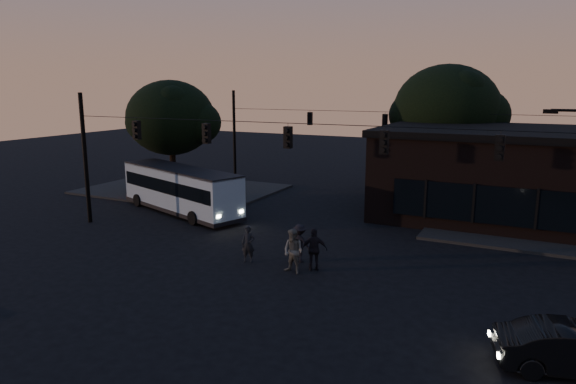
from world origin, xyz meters
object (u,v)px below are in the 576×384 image
at_px(pedestrian_b, 293,251).
at_px(bus, 180,188).
at_px(pedestrian_a, 248,244).
at_px(car, 575,350).
at_px(building, 512,174).
at_px(pedestrian_c, 314,249).
at_px(pedestrian_d, 300,243).

bearing_deg(pedestrian_b, bus, 160.36).
xyz_separation_m(pedestrian_a, pedestrian_b, (2.43, -0.35, 0.12)).
bearing_deg(car, building, -6.91).
xyz_separation_m(bus, car, (21.39, -10.05, -0.91)).
xyz_separation_m(pedestrian_a, pedestrian_c, (3.11, 0.34, 0.10)).
bearing_deg(pedestrian_b, car, -7.96).
distance_m(building, bus, 20.20).
distance_m(bus, pedestrian_d, 11.79).
bearing_deg(pedestrian_c, car, 131.94).
xyz_separation_m(bus, pedestrian_d, (10.62, -5.06, -0.72)).
bearing_deg(pedestrian_d, pedestrian_b, 109.69).
bearing_deg(bus, pedestrian_b, -10.91).
bearing_deg(pedestrian_c, pedestrian_d, -59.81).
bearing_deg(pedestrian_a, car, -30.59).
bearing_deg(pedestrian_d, building, -116.66).
distance_m(car, pedestrian_d, 11.86).
relative_size(bus, pedestrian_c, 5.46).
relative_size(pedestrian_a, pedestrian_c, 0.89).
bearing_deg(pedestrian_c, pedestrian_b, 21.01).
height_order(bus, pedestrian_a, bus).
xyz_separation_m(building, car, (2.76, -17.78, -2.02)).
distance_m(pedestrian_b, pedestrian_d, 1.48).
bearing_deg(building, pedestrian_a, -125.99).
height_order(car, pedestrian_d, pedestrian_d).
height_order(building, pedestrian_d, building).
relative_size(car, pedestrian_d, 2.38).
relative_size(pedestrian_c, pedestrian_d, 1.08).
relative_size(building, pedestrian_d, 8.76).
bearing_deg(pedestrian_d, pedestrian_a, 32.88).
relative_size(car, pedestrian_b, 2.17).
bearing_deg(building, car, -81.18).
height_order(pedestrian_a, pedestrian_b, pedestrian_b).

